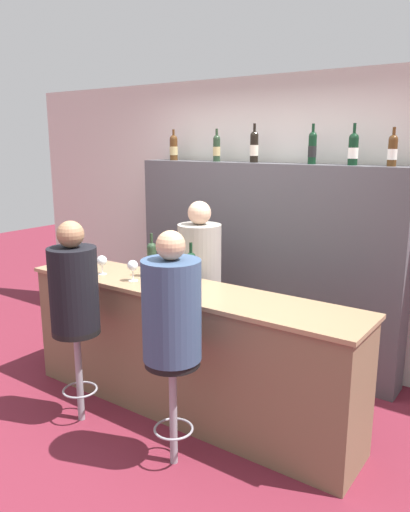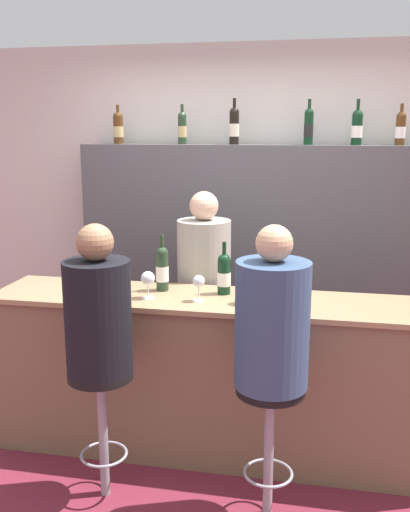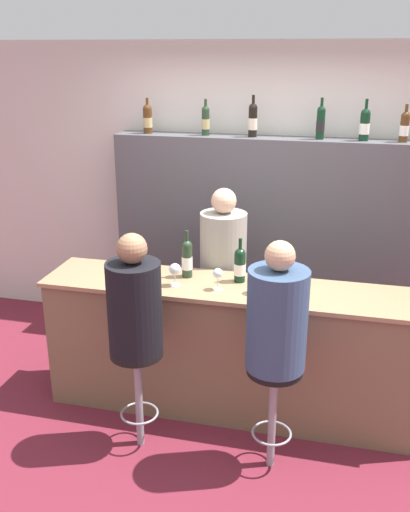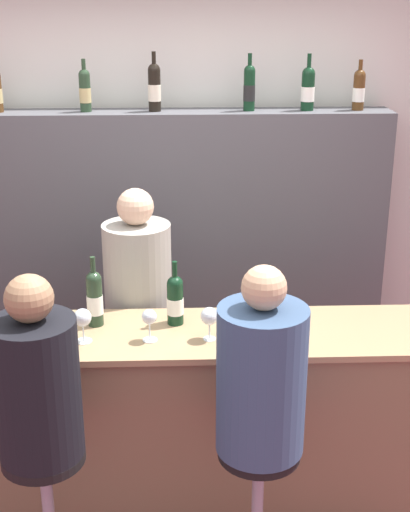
{
  "view_description": "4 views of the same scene",
  "coord_description": "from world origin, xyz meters",
  "px_view_note": "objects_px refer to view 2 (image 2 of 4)",
  "views": [
    {
      "loc": [
        2.15,
        -2.49,
        2.02
      ],
      "look_at": [
        0.17,
        0.29,
        1.23
      ],
      "focal_mm": 35.0,
      "sensor_mm": 36.0,
      "label": 1
    },
    {
      "loc": [
        0.53,
        -2.9,
        1.95
      ],
      "look_at": [
        -0.08,
        0.19,
        1.25
      ],
      "focal_mm": 40.0,
      "sensor_mm": 36.0,
      "label": 2
    },
    {
      "loc": [
        0.64,
        -3.31,
        2.52
      ],
      "look_at": [
        -0.25,
        0.35,
        1.15
      ],
      "focal_mm": 40.0,
      "sensor_mm": 36.0,
      "label": 3
    },
    {
      "loc": [
        0.02,
        -2.77,
        2.46
      ],
      "look_at": [
        0.14,
        0.17,
        1.39
      ],
      "focal_mm": 50.0,
      "sensor_mm": 36.0,
      "label": 4
    }
  ],
  "objects_px": {
    "wine_bottle_backbar_0": "(118,128)",
    "wine_bottle_backbar_3": "(309,126)",
    "wine_bottle_backbar_2": "(234,126)",
    "wine_glass_3": "(246,284)",
    "wine_bottle_counter_0": "(162,268)",
    "bartender": "(204,315)",
    "wine_bottle_backbar_5": "(401,128)",
    "bar_stool_left": "(102,400)",
    "wine_bottle_counter_1": "(223,273)",
    "bar_stool_right": "(270,416)",
    "wine_bottle_backbar_1": "(182,128)",
    "wine_glass_1": "(148,279)",
    "wine_glass_2": "(199,282)",
    "wine_bottle_backbar_4": "(357,127)",
    "wine_glass_0": "(93,277)",
    "guest_seated_left": "(98,310)",
    "guest_seated_right": "(272,320)"
  },
  "relations": [
    {
      "from": "wine_bottle_backbar_5",
      "to": "bar_stool_left",
      "type": "xyz_separation_m",
      "value": [
        -1.63,
        -1.73,
        -1.4
      ]
    },
    {
      "from": "bar_stool_left",
      "to": "bar_stool_right",
      "type": "distance_m",
      "value": 0.88
    },
    {
      "from": "wine_bottle_backbar_0",
      "to": "bartender",
      "type": "xyz_separation_m",
      "value": [
        0.82,
        -0.7,
        -1.25
      ]
    },
    {
      "from": "wine_glass_2",
      "to": "bar_stool_left",
      "type": "height_order",
      "value": "wine_glass_2"
    },
    {
      "from": "wine_glass_0",
      "to": "guest_seated_left",
      "type": "relative_size",
      "value": 0.2
    },
    {
      "from": "wine_bottle_counter_0",
      "to": "bar_stool_right",
      "type": "xyz_separation_m",
      "value": [
        0.72,
        -0.65,
        -0.57
      ]
    },
    {
      "from": "wine_bottle_counter_0",
      "to": "bartender",
      "type": "relative_size",
      "value": 0.22
    },
    {
      "from": "wine_bottle_backbar_0",
      "to": "wine_bottle_backbar_3",
      "type": "distance_m",
      "value": 1.46
    },
    {
      "from": "wine_bottle_backbar_0",
      "to": "wine_bottle_backbar_1",
      "type": "relative_size",
      "value": 1.0
    },
    {
      "from": "wine_bottle_backbar_2",
      "to": "bar_stool_right",
      "type": "relative_size",
      "value": 0.47
    },
    {
      "from": "wine_bottle_backbar_5",
      "to": "wine_glass_1",
      "type": "distance_m",
      "value": 2.14
    },
    {
      "from": "wine_bottle_counter_1",
      "to": "bar_stool_right",
      "type": "relative_size",
      "value": 0.44
    },
    {
      "from": "wine_glass_0",
      "to": "guest_seated_left",
      "type": "height_order",
      "value": "guest_seated_left"
    },
    {
      "from": "wine_bottle_backbar_5",
      "to": "bartender",
      "type": "relative_size",
      "value": 0.19
    },
    {
      "from": "wine_bottle_counter_1",
      "to": "wine_glass_3",
      "type": "distance_m",
      "value": 0.24
    },
    {
      "from": "wine_glass_1",
      "to": "bar_stool_left",
      "type": "relative_size",
      "value": 0.22
    },
    {
      "from": "wine_bottle_backbar_1",
      "to": "bar_stool_right",
      "type": "xyz_separation_m",
      "value": [
        0.85,
        -1.73,
        -1.41
      ]
    },
    {
      "from": "wine_bottle_counter_1",
      "to": "wine_bottle_backbar_3",
      "type": "bearing_deg",
      "value": 67.59
    },
    {
      "from": "wine_bottle_backbar_4",
      "to": "bartender",
      "type": "xyz_separation_m",
      "value": [
        -0.98,
        -0.7,
        -1.25
      ]
    },
    {
      "from": "wine_bottle_counter_1",
      "to": "wine_glass_2",
      "type": "distance_m",
      "value": 0.21
    },
    {
      "from": "wine_bottle_backbar_5",
      "to": "wine_bottle_backbar_4",
      "type": "bearing_deg",
      "value": -180.0
    },
    {
      "from": "wine_glass_3",
      "to": "bar_stool_right",
      "type": "height_order",
      "value": "wine_glass_3"
    },
    {
      "from": "bar_stool_right",
      "to": "bar_stool_left",
      "type": "bearing_deg",
      "value": 180.0
    },
    {
      "from": "wine_bottle_backbar_1",
      "to": "wine_bottle_backbar_4",
      "type": "distance_m",
      "value": 1.29
    },
    {
      "from": "wine_bottle_counter_0",
      "to": "wine_bottle_backbar_1",
      "type": "xyz_separation_m",
      "value": [
        -0.13,
        1.08,
        0.84
      ]
    },
    {
      "from": "wine_bottle_backbar_2",
      "to": "wine_glass_3",
      "type": "relative_size",
      "value": 2.13
    },
    {
      "from": "wine_bottle_backbar_2",
      "to": "wine_glass_1",
      "type": "xyz_separation_m",
      "value": [
        -0.31,
        -1.26,
        -0.88
      ]
    },
    {
      "from": "wine_glass_2",
      "to": "wine_glass_3",
      "type": "relative_size",
      "value": 0.97
    },
    {
      "from": "wine_bottle_backbar_1",
      "to": "wine_bottle_backbar_5",
      "type": "height_order",
      "value": "wine_bottle_backbar_1"
    },
    {
      "from": "wine_glass_1",
      "to": "wine_glass_3",
      "type": "distance_m",
      "value": 0.57
    },
    {
      "from": "wine_bottle_backbar_0",
      "to": "wine_glass_1",
      "type": "xyz_separation_m",
      "value": [
        0.6,
        -1.26,
        -0.86
      ]
    },
    {
      "from": "wine_glass_1",
      "to": "wine_bottle_counter_0",
      "type": "bearing_deg",
      "value": 78.21
    },
    {
      "from": "wine_bottle_backbar_1",
      "to": "guest_seated_right",
      "type": "bearing_deg",
      "value": -63.85
    },
    {
      "from": "wine_bottle_backbar_2",
      "to": "wine_glass_3",
      "type": "bearing_deg",
      "value": -78.18
    },
    {
      "from": "wine_glass_3",
      "to": "bar_stool_left",
      "type": "height_order",
      "value": "wine_glass_3"
    },
    {
      "from": "wine_glass_3",
      "to": "wine_bottle_backbar_1",
      "type": "bearing_deg",
      "value": 117.78
    },
    {
      "from": "wine_bottle_backbar_5",
      "to": "bar_stool_right",
      "type": "height_order",
      "value": "wine_bottle_backbar_5"
    },
    {
      "from": "wine_glass_3",
      "to": "guest_seated_left",
      "type": "distance_m",
      "value": 0.84
    },
    {
      "from": "wine_bottle_backbar_1",
      "to": "bar_stool_right",
      "type": "relative_size",
      "value": 0.41
    },
    {
      "from": "wine_bottle_backbar_1",
      "to": "wine_glass_0",
      "type": "relative_size",
      "value": 1.94
    },
    {
      "from": "wine_bottle_backbar_0",
      "to": "wine_bottle_backbar_1",
      "type": "bearing_deg",
      "value": 0.0
    },
    {
      "from": "bar_stool_left",
      "to": "bar_stool_right",
      "type": "height_order",
      "value": "same"
    },
    {
      "from": "wine_bottle_backbar_0",
      "to": "guest_seated_right",
      "type": "bearing_deg",
      "value": -51.78
    },
    {
      "from": "wine_bottle_backbar_0",
      "to": "wine_glass_2",
      "type": "height_order",
      "value": "wine_bottle_backbar_0"
    },
    {
      "from": "wine_bottle_counter_1",
      "to": "bartender",
      "type": "height_order",
      "value": "bartender"
    },
    {
      "from": "wine_glass_2",
      "to": "wine_glass_1",
      "type": "bearing_deg",
      "value": -180.0
    },
    {
      "from": "wine_glass_1",
      "to": "bar_stool_right",
      "type": "distance_m",
      "value": 1.04
    },
    {
      "from": "wine_bottle_backbar_4",
      "to": "wine_bottle_counter_1",
      "type": "bearing_deg",
      "value": -126.09
    },
    {
      "from": "wine_glass_1",
      "to": "guest_seated_left",
      "type": "xyz_separation_m",
      "value": [
        -0.12,
        -0.47,
        -0.05
      ]
    },
    {
      "from": "wine_bottle_counter_1",
      "to": "wine_glass_1",
      "type": "height_order",
      "value": "wine_bottle_counter_1"
    }
  ]
}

